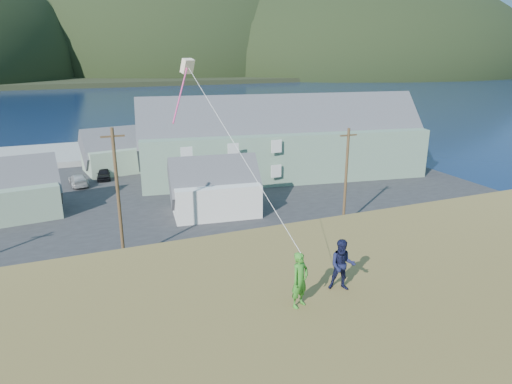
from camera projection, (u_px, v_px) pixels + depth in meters
ground at (188, 261)px, 33.88m from camera, size 900.00×900.00×0.00m
grass_strip at (195, 272)px, 32.10m from camera, size 110.00×8.00×0.10m
waterfront_lot at (150, 195)px, 48.90m from camera, size 72.00×36.00×0.12m
wharf at (82, 153)px, 66.97m from camera, size 26.00×14.00×0.90m
far_shore at (75, 70)px, 325.44m from camera, size 900.00×320.00×2.00m
far_hills at (136, 71)px, 293.14m from camera, size 760.00×265.00×143.00m
lodge at (282, 139)px, 55.17m from camera, size 35.13×14.73×11.98m
shed_palegreen_near at (5, 192)px, 41.71m from camera, size 9.90×6.83×6.77m
shed_white at (215, 188)px, 42.91m from camera, size 8.92×6.49×6.65m
shed_palegreen_far at (125, 151)px, 58.39m from camera, size 11.00×7.32×6.87m
utility_poles at (138, 201)px, 32.71m from camera, size 34.70×0.24×9.88m
parked_cars at (39, 187)px, 49.09m from camera, size 22.74×11.02×1.58m
kite_flyer_green at (300, 280)px, 14.25m from camera, size 0.79×0.67×1.83m
kite_flyer_navy at (342, 265)px, 15.25m from camera, size 1.09×1.01×1.80m
kite_rig at (188, 72)px, 17.52m from camera, size 1.46×3.66×8.75m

